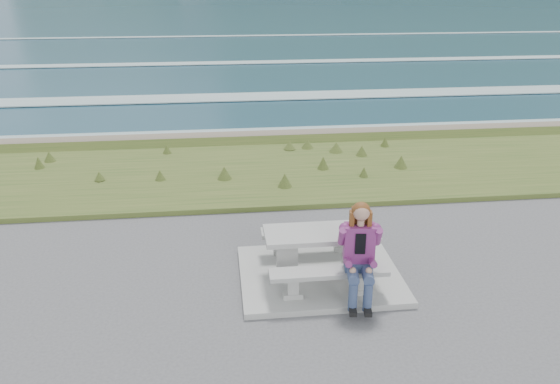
{
  "coord_description": "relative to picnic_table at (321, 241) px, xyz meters",
  "views": [
    {
      "loc": [
        -1.54,
        -7.67,
        4.71
      ],
      "look_at": [
        -0.52,
        1.2,
        1.07
      ],
      "focal_mm": 35.0,
      "sensor_mm": 36.0,
      "label": 1
    }
  ],
  "objects": [
    {
      "name": "concrete_slab",
      "position": [
        -0.0,
        0.0,
        -0.63
      ],
      "size": [
        2.6,
        2.1,
        0.1
      ],
      "primitive_type": "cube",
      "color": "gray",
      "rests_on": "ground"
    },
    {
      "name": "picnic_table",
      "position": [
        0.0,
        0.0,
        0.0
      ],
      "size": [
        1.8,
        0.75,
        0.75
      ],
      "color": "gray",
      "rests_on": "concrete_slab"
    },
    {
      "name": "bench_landward",
      "position": [
        0.0,
        -0.7,
        -0.23
      ],
      "size": [
        1.8,
        0.35,
        0.45
      ],
      "color": "gray",
      "rests_on": "concrete_slab"
    },
    {
      "name": "bench_seaward",
      "position": [
        0.0,
        0.7,
        -0.23
      ],
      "size": [
        1.8,
        0.35,
        0.45
      ],
      "color": "gray",
      "rests_on": "concrete_slab"
    },
    {
      "name": "grass_verge",
      "position": [
        -0.0,
        5.0,
        -0.68
      ],
      "size": [
        160.0,
        4.5,
        0.22
      ],
      "primitive_type": "cube",
      "color": "#324F1D",
      "rests_on": "ground"
    },
    {
      "name": "shore_drop",
      "position": [
        -0.0,
        7.9,
        -0.68
      ],
      "size": [
        160.0,
        0.8,
        2.2
      ],
      "primitive_type": "cube",
      "color": "brown",
      "rests_on": "ground"
    },
    {
      "name": "ocean",
      "position": [
        -0.0,
        25.09,
        -2.42
      ],
      "size": [
        1600.0,
        1600.0,
        0.09
      ],
      "color": "navy",
      "rests_on": "ground"
    },
    {
      "name": "seated_woman",
      "position": [
        0.42,
        -0.84,
        -0.02
      ],
      "size": [
        0.53,
        0.82,
        1.52
      ],
      "rotation": [
        0.0,
        0.0,
        -0.14
      ],
      "color": "navy",
      "rests_on": "concrete_slab"
    }
  ]
}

